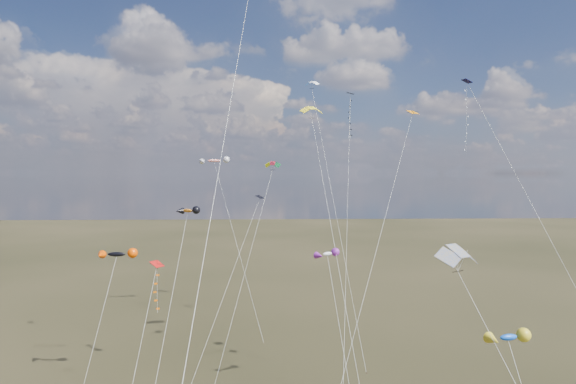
{
  "coord_description": "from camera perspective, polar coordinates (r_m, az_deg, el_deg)",
  "views": [
    {
      "loc": [
        -2.07,
        -33.66,
        20.87
      ],
      "look_at": [
        0.0,
        18.0,
        19.0
      ],
      "focal_mm": 32.0,
      "sensor_mm": 36.0,
      "label": 1
    }
  ],
  "objects": [
    {
      "name": "parafoil_tricolor",
      "position": [
        60.87,
        -1.78,
        3.02
      ],
      "size": [
        6.87,
        14.59,
        22.58
      ],
      "color": "#D2CE04",
      "rests_on": "ground"
    },
    {
      "name": "parafoil_striped",
      "position": [
        31.13,
        18.41,
        -6.28
      ],
      "size": [
        6.72,
        12.0,
        17.17
      ],
      "color": "gold",
      "rests_on": "ground"
    },
    {
      "name": "novelty_redwhite_stripe",
      "position": [
        76.21,
        -8.19,
        3.42
      ],
      "size": [
        9.46,
        14.51,
        23.32
      ],
      "color": "red",
      "rests_on": "ground"
    },
    {
      "name": "novelty_blue_yellow",
      "position": [
        34.22,
        23.33,
        -14.68
      ],
      "size": [
        2.37,
        7.78,
        11.62
      ],
      "color": "blue",
      "rests_on": "ground"
    },
    {
      "name": "novelty_orange_black",
      "position": [
        53.52,
        -11.11,
        -2.14
      ],
      "size": [
        2.79,
        15.95,
        17.53
      ],
      "color": "#BF6514",
      "rests_on": "ground"
    },
    {
      "name": "novelty_black_orange",
      "position": [
        53.84,
        -18.52,
        -6.6
      ],
      "size": [
        3.5,
        9.9,
        13.43
      ],
      "color": "black",
      "rests_on": "ground"
    },
    {
      "name": "parafoil_blue_white",
      "position": [
        75.06,
        2.72,
        11.86
      ],
      "size": [
        5.08,
        22.48,
        34.51
      ],
      "color": "blue",
      "rests_on": "ground"
    },
    {
      "name": "diamond_red_low",
      "position": [
        44.43,
        -14.5,
        -10.92
      ],
      "size": [
        1.9,
        9.54,
        13.59
      ],
      "color": "#B8100D",
      "rests_on": "ground"
    },
    {
      "name": "diamond_navy_right",
      "position": [
        47.95,
        20.04,
        6.42
      ],
      "size": [
        10.52,
        12.85,
        29.19
      ],
      "color": "#090850",
      "rests_on": "ground"
    },
    {
      "name": "novelty_white_purple",
      "position": [
        48.34,
        4.43,
        -6.94
      ],
      "size": [
        2.73,
        8.96,
        13.81
      ],
      "color": "silver",
      "rests_on": "ground"
    },
    {
      "name": "diamond_orange_center",
      "position": [
        45.58,
        11.42,
        -0.03
      ],
      "size": [
        11.83,
        17.37,
        26.97
      ],
      "color": "orange",
      "rests_on": "ground"
    },
    {
      "name": "parafoil_yellow",
      "position": [
        58.23,
        2.68,
        9.2
      ],
      "size": [
        4.3,
        20.64,
        28.86
      ],
      "color": "yellow",
      "rests_on": "ground"
    },
    {
      "name": "diamond_black_mid",
      "position": [
        56.11,
        -4.96,
        -5.49
      ],
      "size": [
        7.35,
        10.89,
        18.4
      ],
      "color": "black",
      "rests_on": "ground"
    },
    {
      "name": "diamond_black_high",
      "position": [
        64.39,
        6.89,
        7.09
      ],
      "size": [
        5.05,
        24.78,
        31.18
      ],
      "color": "black",
      "rests_on": "ground"
    }
  ]
}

